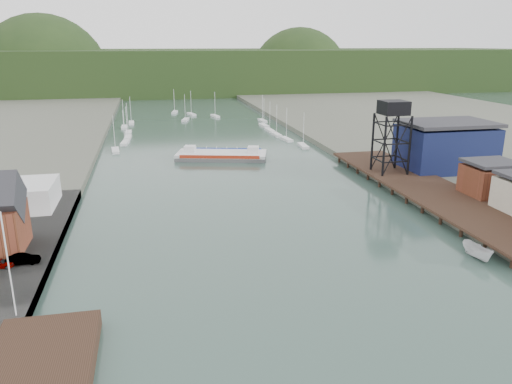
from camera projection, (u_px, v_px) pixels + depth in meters
name	position (u px, v px, depth m)	size (l,w,h in m)	color
ground	(333.00, 343.00, 52.36)	(600.00, 600.00, 0.00)	#294039
west_stage	(38.00, 372.00, 46.28)	(10.00, 18.00, 1.80)	black
east_pier	(427.00, 188.00, 101.39)	(14.00, 70.00, 2.45)	black
white_shed	(2.00, 196.00, 89.25)	(18.00, 12.00, 4.50)	silver
flagpole	(8.00, 265.00, 52.92)	(0.16, 0.16, 12.00)	silver
lift_tower	(393.00, 112.00, 109.22)	(6.50, 6.50, 16.00)	black
blue_shed	(445.00, 146.00, 116.57)	(20.50, 14.50, 11.30)	#0D183B
marina_sailboats	(199.00, 128.00, 181.96)	(57.71, 92.65, 0.90)	silver
distant_hills	(167.00, 74.00, 330.83)	(500.00, 120.00, 80.00)	#1F3316
chain_ferry	(222.00, 155.00, 135.38)	(25.67, 15.49, 3.46)	#525355
motorboat	(478.00, 252.00, 72.40)	(2.19, 5.83, 2.25)	silver
car_west_a	(0.00, 263.00, 66.05)	(1.47, 3.65, 1.25)	#999999
car_west_b	(23.00, 259.00, 67.11)	(1.49, 4.29, 1.41)	#999999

